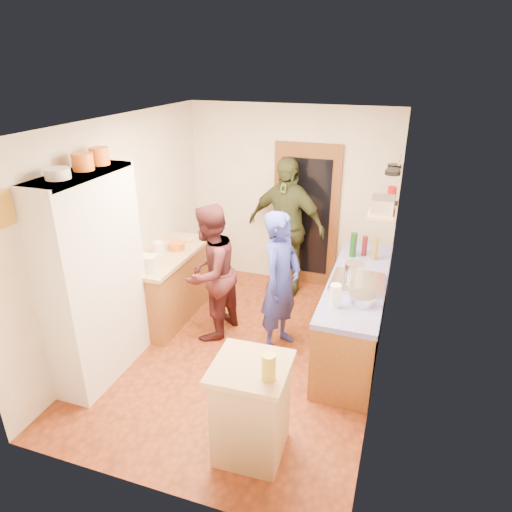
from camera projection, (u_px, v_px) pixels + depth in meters
The scene contains 44 objects.
floor at pixel (243, 351), 5.38m from camera, with size 3.00×4.00×0.02m, color #933F1F.
ceiling at pixel (240, 121), 4.32m from camera, with size 3.00×4.00×0.02m, color silver.
wall_back at pixel (290, 197), 6.59m from camera, with size 3.00×0.02×2.60m, color silver.
wall_front at pixel (140, 356), 3.11m from camera, with size 3.00×0.02×2.60m, color silver.
wall_left at pixel (120, 232), 5.29m from camera, with size 0.02×4.00×2.60m, color silver.
wall_right at pixel (388, 268), 4.41m from camera, with size 0.02×4.00×2.60m, color silver.
door_frame at pixel (306, 217), 6.59m from camera, with size 0.95×0.06×2.10m, color brown.
door_glass at pixel (305, 217), 6.56m from camera, with size 0.70×0.02×1.70m, color black.
hutch_body at pixel (95, 280), 4.62m from camera, with size 0.40×1.20×2.20m, color white.
hutch_top_shelf at pixel (78, 174), 4.18m from camera, with size 0.40×1.14×0.04m, color white.
plate_stack at pixel (58, 174), 3.94m from camera, with size 0.22×0.22×0.09m, color white.
orange_pot_a at pixel (83, 162), 4.22m from camera, with size 0.20×0.20×0.16m, color orange.
orange_pot_b at pixel (99, 156), 4.44m from camera, with size 0.19×0.19×0.17m, color orange.
left_counter_base at pixel (169, 286), 5.95m from camera, with size 0.60×1.40×0.85m, color #9E582C.
left_counter_top at pixel (166, 255), 5.76m from camera, with size 0.64×1.44×0.05m, color tan.
toaster at pixel (146, 263), 5.24m from camera, with size 0.25×0.17×0.19m, color white.
kettle at pixel (159, 248), 5.67m from camera, with size 0.14×0.14×0.16m, color white.
orange_bowl at pixel (176, 246), 5.84m from camera, with size 0.21×0.21×0.10m, color orange.
chopping_board at pixel (185, 238), 6.17m from camera, with size 0.30×0.22×0.03m, color tan.
right_counter_base at pixel (355, 315), 5.29m from camera, with size 0.60×2.20×0.84m, color #9E582C.
right_counter_top at pixel (358, 281), 5.10m from camera, with size 0.62×2.22×0.06m, color #1E1CAB.
hob at pixel (357, 282), 4.96m from camera, with size 0.55×0.58×0.04m, color silver.
pot_on_hob at pixel (355, 269), 5.05m from camera, with size 0.22×0.22×0.14m, color silver.
bottle_a at pixel (353, 245), 5.59m from camera, with size 0.08×0.08×0.31m, color #143F14.
bottle_b at pixel (365, 246), 5.63m from camera, with size 0.06×0.06×0.25m, color #591419.
bottle_c at pixel (375, 249), 5.51m from camera, with size 0.07×0.07×0.28m, color olive.
paper_towel at pixel (335, 296), 4.48m from camera, with size 0.11×0.11×0.24m, color white.
mixing_bowl at pixel (362, 299), 4.55m from camera, with size 0.26×0.26×0.10m, color silver.
island_base at pixel (251, 412), 3.84m from camera, with size 0.55×0.55×0.86m, color tan.
island_top at pixel (251, 368), 3.66m from camera, with size 0.62×0.62×0.05m, color tan.
cutting_board at pixel (247, 362), 3.71m from camera, with size 0.35×0.28×0.02m, color white.
oil_jar at pixel (269, 367), 3.45m from camera, with size 0.11×0.11×0.22m, color #AD9E2D.
pan_rail at pixel (400, 159), 5.44m from camera, with size 0.02×0.02×0.65m, color silver.
pan_hang_a at pixel (393, 173), 5.36m from camera, with size 0.18×0.18×0.05m, color black.
pan_hang_b at pixel (393, 171), 5.54m from camera, with size 0.16×0.16×0.05m, color black.
pan_hang_c at pixel (394, 166), 5.71m from camera, with size 0.17×0.17×0.05m, color black.
wall_shelf at pixel (382, 213), 4.68m from camera, with size 0.26×0.42×0.03m, color tan.
radio at pixel (383, 205), 4.64m from camera, with size 0.22×0.30×0.15m, color silver.
ext_bracket at pixel (396, 203), 5.83m from camera, with size 0.06×0.10×0.04m, color black.
fire_extinguisher at pixel (391, 199), 5.83m from camera, with size 0.11×0.11×0.32m, color red.
picture_frame at pixel (0, 210), 3.64m from camera, with size 0.03×0.25×0.30m, color gold.
person_hob at pixel (282, 284), 5.11m from camera, with size 0.61×0.40×1.67m, color #2A359F.
person_left at pixel (214, 272), 5.40m from camera, with size 0.81×0.63×1.66m, color #441C20.
person_back at pixel (286, 227), 6.37m from camera, with size 1.16×0.48×1.97m, color #333B20.
Camera 1 is at (1.58, -4.19, 3.18)m, focal length 32.00 mm.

